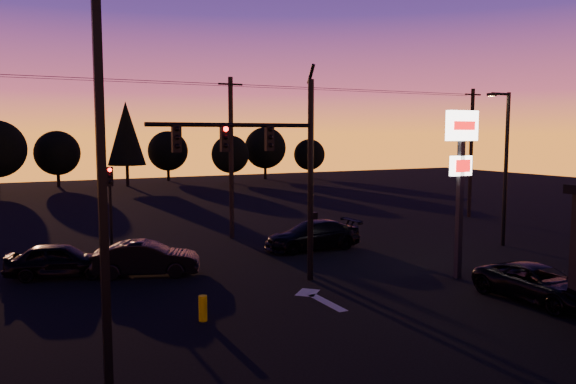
{
  "coord_description": "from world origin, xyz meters",
  "views": [
    {
      "loc": [
        -9.34,
        -15.4,
        5.87
      ],
      "look_at": [
        1.0,
        5.0,
        3.5
      ],
      "focal_mm": 35.0,
      "sensor_mm": 36.0,
      "label": 1
    }
  ],
  "objects_px": {
    "secondary_signal": "(110,199)",
    "car_left": "(60,260)",
    "pylon_sign": "(461,158)",
    "car_mid": "(146,258)",
    "streetlight": "(505,162)",
    "traffic_signal_mast": "(274,158)",
    "car_right": "(312,235)",
    "parking_lot_light": "(101,162)",
    "bollard": "(203,308)",
    "suv_parked": "(539,284)"
  },
  "relations": [
    {
      "from": "traffic_signal_mast",
      "to": "parking_lot_light",
      "type": "xyz_separation_m",
      "value": [
        -7.4,
        -6.99,
        0.33
      ]
    },
    {
      "from": "parking_lot_light",
      "to": "suv_parked",
      "type": "height_order",
      "value": "parking_lot_light"
    },
    {
      "from": "streetlight",
      "to": "car_left",
      "type": "bearing_deg",
      "value": 170.73
    },
    {
      "from": "traffic_signal_mast",
      "to": "parking_lot_light",
      "type": "relative_size",
      "value": 0.94
    },
    {
      "from": "secondary_signal",
      "to": "suv_parked",
      "type": "xyz_separation_m",
      "value": [
        12.22,
        -13.71,
        -2.22
      ]
    },
    {
      "from": "parking_lot_light",
      "to": "bollard",
      "type": "height_order",
      "value": "parking_lot_light"
    },
    {
      "from": "parking_lot_light",
      "to": "streetlight",
      "type": "distance_m",
      "value": 23.05
    },
    {
      "from": "pylon_sign",
      "to": "suv_parked",
      "type": "relative_size",
      "value": 1.48
    },
    {
      "from": "streetlight",
      "to": "car_right",
      "type": "relative_size",
      "value": 1.59
    },
    {
      "from": "secondary_signal",
      "to": "car_right",
      "type": "xyz_separation_m",
      "value": [
        9.53,
        -2.28,
        -2.13
      ]
    },
    {
      "from": "traffic_signal_mast",
      "to": "car_right",
      "type": "distance_m",
      "value": 8.14
    },
    {
      "from": "traffic_signal_mast",
      "to": "car_mid",
      "type": "bearing_deg",
      "value": 138.21
    },
    {
      "from": "parking_lot_light",
      "to": "car_left",
      "type": "height_order",
      "value": "parking_lot_light"
    },
    {
      "from": "streetlight",
      "to": "suv_parked",
      "type": "bearing_deg",
      "value": -130.88
    },
    {
      "from": "car_right",
      "to": "pylon_sign",
      "type": "bearing_deg",
      "value": 18.96
    },
    {
      "from": "pylon_sign",
      "to": "car_right",
      "type": "relative_size",
      "value": 1.35
    },
    {
      "from": "bollard",
      "to": "car_right",
      "type": "bearing_deg",
      "value": 43.54
    },
    {
      "from": "traffic_signal_mast",
      "to": "car_right",
      "type": "relative_size",
      "value": 1.71
    },
    {
      "from": "secondary_signal",
      "to": "bollard",
      "type": "relative_size",
      "value": 5.34
    },
    {
      "from": "streetlight",
      "to": "car_right",
      "type": "bearing_deg",
      "value": 158.44
    },
    {
      "from": "pylon_sign",
      "to": "car_left",
      "type": "height_order",
      "value": "pylon_sign"
    },
    {
      "from": "parking_lot_light",
      "to": "car_right",
      "type": "height_order",
      "value": "parking_lot_light"
    },
    {
      "from": "parking_lot_light",
      "to": "pylon_sign",
      "type": "relative_size",
      "value": 1.34
    },
    {
      "from": "bollard",
      "to": "streetlight",
      "type": "bearing_deg",
      "value": 13.74
    },
    {
      "from": "pylon_sign",
      "to": "streetlight",
      "type": "distance_m",
      "value": 8.0
    },
    {
      "from": "pylon_sign",
      "to": "car_left",
      "type": "bearing_deg",
      "value": 152.62
    },
    {
      "from": "bollard",
      "to": "secondary_signal",
      "type": "bearing_deg",
      "value": 95.69
    },
    {
      "from": "car_mid",
      "to": "bollard",
      "type": "bearing_deg",
      "value": -157.98
    },
    {
      "from": "secondary_signal",
      "to": "bollard",
      "type": "bearing_deg",
      "value": -84.31
    },
    {
      "from": "bollard",
      "to": "traffic_signal_mast",
      "type": "bearing_deg",
      "value": 36.5
    },
    {
      "from": "pylon_sign",
      "to": "suv_parked",
      "type": "xyz_separation_m",
      "value": [
        0.22,
        -3.72,
        -4.28
      ]
    },
    {
      "from": "parking_lot_light",
      "to": "car_right",
      "type": "distance_m",
      "value": 17.73
    },
    {
      "from": "parking_lot_light",
      "to": "car_mid",
      "type": "relative_size",
      "value": 2.11
    },
    {
      "from": "pylon_sign",
      "to": "car_mid",
      "type": "distance_m",
      "value": 13.51
    },
    {
      "from": "secondary_signal",
      "to": "car_left",
      "type": "distance_m",
      "value": 4.11
    },
    {
      "from": "secondary_signal",
      "to": "car_mid",
      "type": "relative_size",
      "value": 1.01
    },
    {
      "from": "streetlight",
      "to": "suv_parked",
      "type": "distance_m",
      "value": 10.89
    },
    {
      "from": "traffic_signal_mast",
      "to": "car_right",
      "type": "height_order",
      "value": "traffic_signal_mast"
    },
    {
      "from": "traffic_signal_mast",
      "to": "pylon_sign",
      "type": "bearing_deg",
      "value": -19.36
    },
    {
      "from": "pylon_sign",
      "to": "car_mid",
      "type": "relative_size",
      "value": 1.57
    },
    {
      "from": "streetlight",
      "to": "suv_parked",
      "type": "relative_size",
      "value": 1.74
    },
    {
      "from": "pylon_sign",
      "to": "bollard",
      "type": "relative_size",
      "value": 8.35
    },
    {
      "from": "streetlight",
      "to": "car_mid",
      "type": "height_order",
      "value": "streetlight"
    },
    {
      "from": "parking_lot_light",
      "to": "car_mid",
      "type": "xyz_separation_m",
      "value": [
        3.26,
        10.69,
        -4.56
      ]
    },
    {
      "from": "traffic_signal_mast",
      "to": "secondary_signal",
      "type": "bearing_deg",
      "value": 123.19
    },
    {
      "from": "secondary_signal",
      "to": "parking_lot_light",
      "type": "relative_size",
      "value": 0.48
    },
    {
      "from": "car_right",
      "to": "suv_parked",
      "type": "bearing_deg",
      "value": 14.46
    },
    {
      "from": "secondary_signal",
      "to": "car_left",
      "type": "bearing_deg",
      "value": -134.72
    },
    {
      "from": "pylon_sign",
      "to": "streetlight",
      "type": "relative_size",
      "value": 0.85
    },
    {
      "from": "car_right",
      "to": "suv_parked",
      "type": "distance_m",
      "value": 11.74
    }
  ]
}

